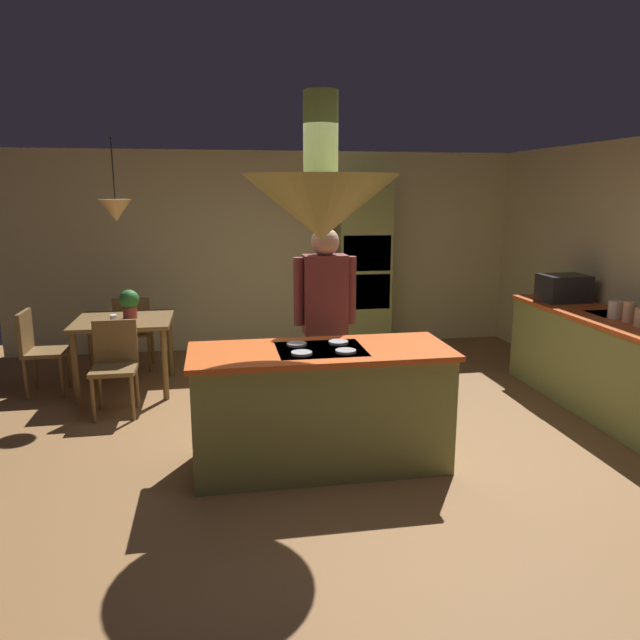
{
  "coord_description": "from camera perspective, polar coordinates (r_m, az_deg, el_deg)",
  "views": [
    {
      "loc": [
        -0.73,
        -4.37,
        2.05
      ],
      "look_at": [
        0.1,
        0.4,
        1.0
      ],
      "focal_mm": 33.47,
      "sensor_mm": 36.0,
      "label": 1
    }
  ],
  "objects": [
    {
      "name": "microwave_on_counter",
      "position": [
        6.75,
        22.25,
        2.83
      ],
      "size": [
        0.46,
        0.36,
        0.28
      ],
      "primitive_type": "cube",
      "color": "#232326",
      "rests_on": "counter_run_right"
    },
    {
      "name": "range_hood",
      "position": [
        4.24,
        0.06,
        11.1
      ],
      "size": [
        1.1,
        1.1,
        1.0
      ],
      "color": "#8C934C"
    },
    {
      "name": "potted_plant_on_table",
      "position": [
        6.45,
        -17.77,
        1.62
      ],
      "size": [
        0.2,
        0.2,
        0.3
      ],
      "color": "#99382D",
      "rests_on": "dining_table"
    },
    {
      "name": "pendant_light_over_table",
      "position": [
        6.35,
        -18.95,
        9.89
      ],
      "size": [
        0.32,
        0.32,
        0.82
      ],
      "color": "#E0B266"
    },
    {
      "name": "ground",
      "position": [
        4.89,
        -0.36,
        -12.58
      ],
      "size": [
        8.16,
        8.16,
        0.0
      ],
      "primitive_type": "plane",
      "color": "olive"
    },
    {
      "name": "chair_at_corner",
      "position": [
        6.71,
        -25.42,
        -2.29
      ],
      "size": [
        0.4,
        0.4,
        0.87
      ],
      "rotation": [
        0.0,
        0.0,
        1.57
      ],
      "color": "brown",
      "rests_on": "ground"
    },
    {
      "name": "chair_facing_island",
      "position": [
        5.88,
        -19.03,
        -3.69
      ],
      "size": [
        0.4,
        0.4,
        0.87
      ],
      "color": "brown",
      "rests_on": "ground"
    },
    {
      "name": "person_at_island",
      "position": [
        5.02,
        0.48,
        0.35
      ],
      "size": [
        0.53,
        0.23,
        1.76
      ],
      "color": "tan",
      "rests_on": "ground"
    },
    {
      "name": "counter_run_right",
      "position": [
        6.33,
        24.99,
        -3.43
      ],
      "size": [
        0.73,
        2.24,
        0.91
      ],
      "color": "#8C934C",
      "rests_on": "ground"
    },
    {
      "name": "chair_by_back_wall",
      "position": [
        7.19,
        -17.39,
        -0.76
      ],
      "size": [
        0.4,
        0.4,
        0.87
      ],
      "rotation": [
        0.0,
        0.0,
        3.14
      ],
      "color": "brown",
      "rests_on": "ground"
    },
    {
      "name": "cup_on_table",
      "position": [
        6.26,
        -19.12,
        0.07
      ],
      "size": [
        0.07,
        0.07,
        0.09
      ],
      "primitive_type": "cylinder",
      "color": "white",
      "rests_on": "dining_table"
    },
    {
      "name": "kitchen_island",
      "position": [
        4.53,
        0.06,
        -8.33
      ],
      "size": [
        1.93,
        0.77,
        0.93
      ],
      "color": "#8C934C",
      "rests_on": "ground"
    },
    {
      "name": "oven_tower",
      "position": [
        7.7,
        3.96,
        4.87
      ],
      "size": [
        0.66,
        0.62,
        2.13
      ],
      "color": "#8C934C",
      "rests_on": "ground"
    },
    {
      "name": "canister_tea",
      "position": [
        6.06,
        26.42,
        0.91
      ],
      "size": [
        0.13,
        0.13,
        0.16
      ],
      "primitive_type": "cylinder",
      "color": "silver",
      "rests_on": "counter_run_right"
    },
    {
      "name": "canister_sugar",
      "position": [
        5.92,
        27.45,
        0.7
      ],
      "size": [
        0.1,
        0.1,
        0.19
      ],
      "primitive_type": "cylinder",
      "color": "#E0B78C",
      "rests_on": "counter_run_right"
    },
    {
      "name": "dining_table",
      "position": [
        6.5,
        -18.21,
        -0.79
      ],
      "size": [
        0.97,
        0.92,
        0.76
      ],
      "color": "brown",
      "rests_on": "ground"
    },
    {
      "name": "wall_back",
      "position": [
        7.9,
        -4.56,
        6.57
      ],
      "size": [
        6.8,
        0.1,
        2.55
      ],
      "primitive_type": "cube",
      "color": "beige",
      "rests_on": "ground"
    }
  ]
}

